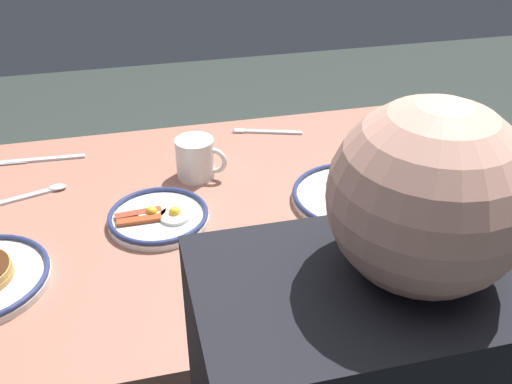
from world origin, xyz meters
name	(u,v)px	position (x,y,z in m)	size (l,w,h in m)	color
dining_table	(259,234)	(0.00, 0.00, 0.64)	(1.46, 0.86, 0.72)	#A46956
plate_near_main	(353,196)	(-0.21, 0.04, 0.74)	(0.28, 0.28, 0.05)	silver
plate_far_companion	(159,217)	(0.22, 0.02, 0.74)	(0.21, 0.21, 0.04)	white
plate_far_side	(503,215)	(-0.48, 0.19, 0.74)	(0.24, 0.24, 0.05)	white
coffee_mug	(196,158)	(0.11, -0.15, 0.77)	(0.12, 0.09, 0.10)	white
cell_phone	(437,134)	(-0.55, -0.21, 0.73)	(0.14, 0.07, 0.01)	black
paper_napkin	(237,296)	(0.11, 0.29, 0.73)	(0.15, 0.14, 0.00)	white
fork_far	(267,132)	(-0.11, -0.33, 0.73)	(0.19, 0.07, 0.01)	silver
butter_knife	(37,160)	(0.49, -0.32, 0.73)	(0.23, 0.03, 0.01)	silver
tea_spoon	(33,194)	(0.49, -0.15, 0.73)	(0.20, 0.07, 0.01)	silver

